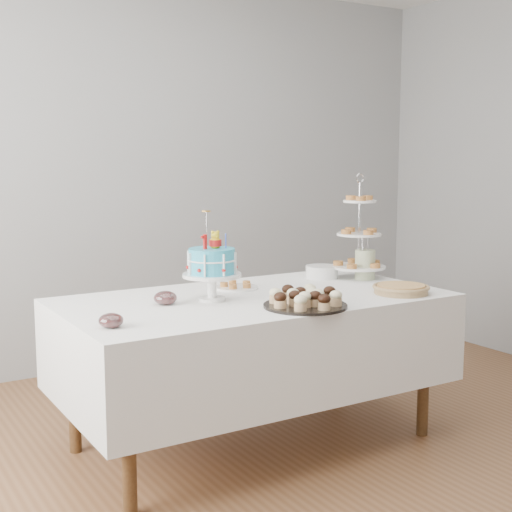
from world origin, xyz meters
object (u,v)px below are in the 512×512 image
cupcake_tray (305,298)px  pastry_plate (237,286)px  jam_bowl_b (165,298)px  birthday_cake (212,277)px  plate_stack (322,272)px  tiered_stand (359,235)px  table (254,341)px  jam_bowl_a (111,321)px  utensil_pitcher (365,263)px  pie (401,288)px

cupcake_tray → pastry_plate: size_ratio=1.72×
pastry_plate → jam_bowl_b: size_ratio=2.07×
birthday_cake → plate_stack: size_ratio=2.36×
plate_stack → tiered_stand: bearing=-31.8°
table → jam_bowl_a: bearing=-163.0°
cupcake_tray → jam_bowl_a: size_ratio=3.82×
cupcake_tray → jam_bowl_a: 0.92m
jam_bowl_a → utensil_pitcher: 1.69m
tiered_stand → jam_bowl_a: bearing=-166.0°
birthday_cake → plate_stack: (0.84, 0.25, -0.08)m
tiered_stand → plate_stack: (-0.18, 0.11, -0.22)m
plate_stack → jam_bowl_a: size_ratio=1.80×
jam_bowl_b → plate_stack: bearing=11.1°
pastry_plate → table: bearing=-97.8°
pie → birthday_cake: bearing=159.5°
birthday_cake → pastry_plate: birthday_cake is taller
pie → cupcake_tray: bearing=-178.4°
cupcake_tray → utensil_pitcher: utensil_pitcher is taller
table → plate_stack: (0.62, 0.26, 0.26)m
table → plate_stack: plate_stack is taller
birthday_cake → utensil_pitcher: size_ratio=1.70×
pie → utensil_pitcher: bearing=74.1°
cupcake_tray → jam_bowl_b: 0.66m
pie → jam_bowl_a: jam_bowl_a is taller
birthday_cake → pie: birthday_cake is taller
cupcake_tray → jam_bowl_a: (-0.91, 0.09, -0.01)m
pie → utensil_pitcher: (0.12, 0.43, 0.07)m
jam_bowl_b → pie: bearing=-18.1°
birthday_cake → table: bearing=-5.1°
tiered_stand → pastry_plate: 0.80m
birthday_cake → jam_bowl_a: 0.68m
tiered_stand → pie: bearing=-103.1°
table → cupcake_tray: size_ratio=4.88×
cupcake_tray → tiered_stand: 0.90m
tiered_stand → utensil_pitcher: bearing=-73.0°
pie → pastry_plate: size_ratio=1.27×
jam_bowl_a → utensil_pitcher: size_ratio=0.40×
cupcake_tray → jam_bowl_b: (-0.53, 0.39, -0.01)m
cupcake_tray → utensil_pitcher: size_ratio=1.52×
table → birthday_cake: (-0.23, 0.02, 0.35)m
pie → jam_bowl_a: bearing=177.4°
cupcake_tray → tiered_stand: (0.72, 0.49, 0.21)m
birthday_cake → tiered_stand: bearing=6.3°
tiered_stand → pastry_plate: tiered_stand is taller
utensil_pitcher → table: bearing=166.4°
pastry_plate → jam_bowl_a: jam_bowl_a is taller
jam_bowl_b → utensil_pitcher: (1.27, 0.06, 0.06)m
pie → tiered_stand: 0.54m
table → jam_bowl_a: (-0.84, -0.26, 0.26)m
jam_bowl_a → cupcake_tray: bearing=-5.3°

